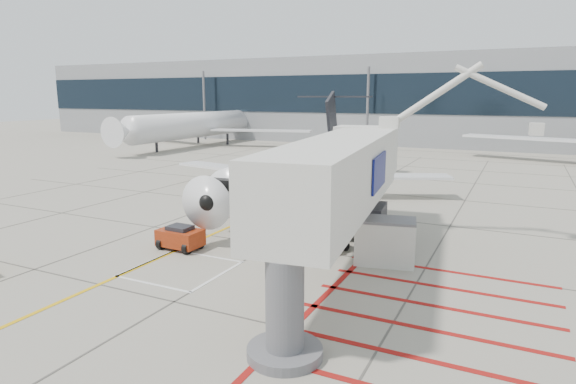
% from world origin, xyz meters
% --- Properties ---
extents(ground_plane, '(260.00, 260.00, 0.00)m').
position_xyz_m(ground_plane, '(0.00, 0.00, 0.00)').
color(ground_plane, gray).
rests_on(ground_plane, ground).
extents(regional_jet, '(27.39, 32.93, 7.97)m').
position_xyz_m(regional_jet, '(-3.94, 12.87, 3.98)').
color(regional_jet, white).
rests_on(regional_jet, ground_plane).
extents(jet_bridge, '(11.89, 21.02, 8.00)m').
position_xyz_m(jet_bridge, '(4.73, 1.12, 4.00)').
color(jet_bridge, silver).
rests_on(jet_bridge, ground_plane).
extents(pushback_tug, '(2.27, 1.46, 1.30)m').
position_xyz_m(pushback_tug, '(-3.91, 1.36, 0.65)').
color(pushback_tug, '#962B0E').
rests_on(pushback_tug, ground_plane).
extents(baggage_cart, '(2.42, 2.03, 1.30)m').
position_xyz_m(baggage_cart, '(2.93, 4.63, 0.65)').
color(baggage_cart, '#515155').
rests_on(baggage_cart, ground_plane).
extents(ground_power_unit, '(3.00, 2.12, 2.16)m').
position_xyz_m(ground_power_unit, '(6.13, 3.82, 1.08)').
color(ground_power_unit, beige).
rests_on(ground_power_unit, ground_plane).
extents(cone_nose, '(0.38, 0.38, 0.53)m').
position_xyz_m(cone_nose, '(-0.67, 4.02, 0.27)').
color(cone_nose, '#E2420B').
rests_on(cone_nose, ground_plane).
extents(cone_side, '(0.36, 0.36, 0.50)m').
position_xyz_m(cone_side, '(-1.05, 5.53, 0.25)').
color(cone_side, orange).
rests_on(cone_side, ground_plane).
extents(terminal_building, '(180.00, 28.00, 14.00)m').
position_xyz_m(terminal_building, '(10.00, 70.00, 7.00)').
color(terminal_building, gray).
rests_on(terminal_building, ground_plane).
extents(terminal_glass_band, '(180.00, 0.10, 6.00)m').
position_xyz_m(terminal_glass_band, '(10.00, 55.95, 8.00)').
color(terminal_glass_band, black).
rests_on(terminal_glass_band, ground_plane).
extents(bg_aircraft_b, '(34.79, 38.66, 11.60)m').
position_xyz_m(bg_aircraft_b, '(-34.20, 46.00, 5.80)').
color(bg_aircraft_b, silver).
rests_on(bg_aircraft_b, ground_plane).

